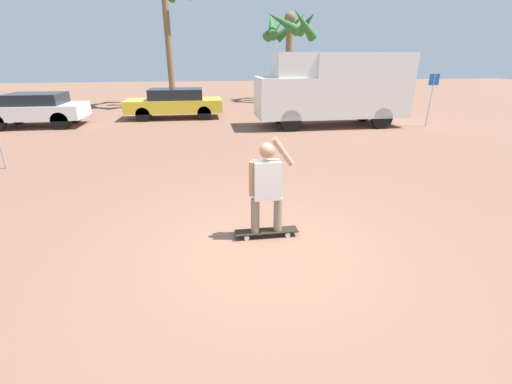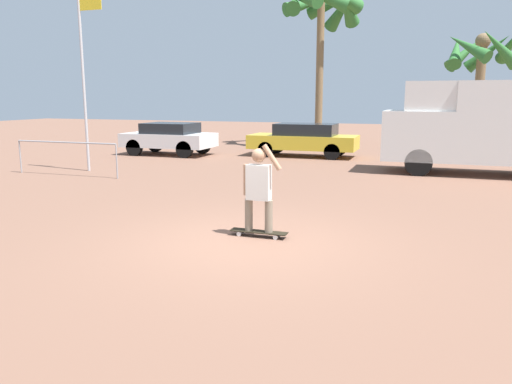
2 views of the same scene
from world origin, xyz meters
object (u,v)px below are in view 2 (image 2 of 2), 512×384
at_px(skateboard, 259,232).
at_px(parked_car_yellow, 304,139).
at_px(parked_car_white, 169,137).
at_px(palm_tree_center_background, 323,8).
at_px(camper_van, 490,124).
at_px(palm_tree_near_van, 481,55).
at_px(flagpole, 84,68).
at_px(person_skateboarder, 259,185).

xyz_separation_m(skateboard, parked_car_yellow, (-2.23, 12.21, 0.65)).
relative_size(skateboard, parked_car_white, 0.27).
relative_size(parked_car_yellow, palm_tree_center_background, 0.56).
bearing_deg(parked_car_yellow, camper_van, -24.21).
bearing_deg(palm_tree_near_van, flagpole, -134.82).
bearing_deg(person_skateboarder, parked_car_yellow, 100.35).
height_order(camper_van, flagpole, flagpole).
height_order(camper_van, parked_car_yellow, camper_van).
distance_m(skateboard, person_skateboarder, 0.85).
height_order(person_skateboarder, palm_tree_near_van, palm_tree_near_van).
bearing_deg(flagpole, person_skateboarder, -35.77).
bearing_deg(camper_van, person_skateboarder, -116.11).
distance_m(palm_tree_center_background, flagpole, 12.92).
distance_m(parked_car_white, palm_tree_center_background, 10.03).
bearing_deg(parked_car_white, person_skateboarder, -54.30).
xyz_separation_m(person_skateboarder, camper_van, (4.50, 9.18, 0.67)).
relative_size(skateboard, camper_van, 0.17).
xyz_separation_m(camper_van, parked_car_yellow, (-6.73, 3.03, -0.88)).
bearing_deg(parked_car_white, parked_car_yellow, 13.08).
height_order(skateboard, flagpole, flagpole).
xyz_separation_m(palm_tree_center_background, flagpole, (-5.40, -11.25, -3.37)).
bearing_deg(palm_tree_center_background, parked_car_white, -130.71).
relative_size(skateboard, flagpole, 0.18).
xyz_separation_m(parked_car_yellow, palm_tree_center_background, (-0.36, 4.80, 6.00)).
height_order(palm_tree_near_van, palm_tree_center_background, palm_tree_center_background).
bearing_deg(skateboard, palm_tree_near_van, 75.63).
distance_m(skateboard, palm_tree_near_van, 19.68).
xyz_separation_m(skateboard, palm_tree_near_van, (4.76, 18.59, 4.33)).
xyz_separation_m(palm_tree_near_van, flagpole, (-12.76, -12.84, -1.05)).
height_order(camper_van, palm_tree_center_background, palm_tree_center_background).
relative_size(parked_car_yellow, flagpole, 0.75).
distance_m(camper_van, parked_car_yellow, 7.43).
bearing_deg(parked_car_white, palm_tree_center_background, 49.29).
bearing_deg(parked_car_white, flagpole, -91.73).
relative_size(person_skateboarder, parked_car_yellow, 0.35).
distance_m(person_skateboarder, camper_van, 10.25).
bearing_deg(parked_car_yellow, flagpole, -131.77).
relative_size(person_skateboarder, palm_tree_center_background, 0.20).
relative_size(person_skateboarder, flagpole, 0.26).
bearing_deg(camper_van, flagpole, -164.67).
xyz_separation_m(parked_car_white, palm_tree_center_background, (5.25, 6.10, 5.98)).
xyz_separation_m(person_skateboarder, parked_car_yellow, (-2.23, 12.21, -0.20)).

